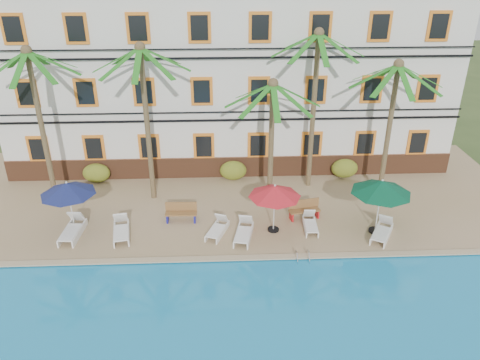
{
  "coord_description": "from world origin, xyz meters",
  "views": [
    {
      "loc": [
        -0.56,
        -17.02,
        12.06
      ],
      "look_at": [
        0.33,
        3.0,
        2.0
      ],
      "focal_mm": 35.0,
      "sensor_mm": 36.0,
      "label": 1
    }
  ],
  "objects_px": {
    "palm_a": "(38,106)",
    "lounger_a": "(73,229)",
    "lounger_f": "(382,231)",
    "lounger_c": "(218,228)",
    "bench_right": "(304,209)",
    "bench_left": "(181,212)",
    "pool_ladder": "(302,258)",
    "palm_c": "(272,124)",
    "umbrella_green": "(382,187)",
    "lounger_e": "(310,223)",
    "palm_b": "(145,103)",
    "palm_d": "(315,90)",
    "umbrella_blue": "(68,189)",
    "lounger_b": "(121,230)",
    "umbrella_red": "(275,191)",
    "lounger_d": "(244,232)",
    "palm_e": "(392,110)"
  },
  "relations": [
    {
      "from": "pool_ladder",
      "to": "bench_left",
      "type": "bearing_deg",
      "value": 148.16
    },
    {
      "from": "palm_d",
      "to": "umbrella_red",
      "type": "bearing_deg",
      "value": -118.18
    },
    {
      "from": "umbrella_blue",
      "to": "umbrella_red",
      "type": "xyz_separation_m",
      "value": [
        9.23,
        -0.5,
        -0.09
      ]
    },
    {
      "from": "umbrella_blue",
      "to": "palm_b",
      "type": "bearing_deg",
      "value": 41.55
    },
    {
      "from": "umbrella_green",
      "to": "bench_left",
      "type": "bearing_deg",
      "value": 171.34
    },
    {
      "from": "lounger_a",
      "to": "bench_right",
      "type": "xyz_separation_m",
      "value": [
        10.74,
        1.08,
        0.16
      ]
    },
    {
      "from": "umbrella_green",
      "to": "lounger_e",
      "type": "relative_size",
      "value": 1.62
    },
    {
      "from": "palm_e",
      "to": "lounger_c",
      "type": "bearing_deg",
      "value": -158.12
    },
    {
      "from": "umbrella_red",
      "to": "lounger_f",
      "type": "relative_size",
      "value": 1.23
    },
    {
      "from": "bench_left",
      "to": "pool_ladder",
      "type": "height_order",
      "value": "bench_left"
    },
    {
      "from": "palm_d",
      "to": "umbrella_green",
      "type": "distance_m",
      "value": 6.13
    },
    {
      "from": "umbrella_red",
      "to": "lounger_c",
      "type": "height_order",
      "value": "umbrella_red"
    },
    {
      "from": "umbrella_blue",
      "to": "pool_ladder",
      "type": "xyz_separation_m",
      "value": [
        10.21,
        -2.73,
        -2.12
      ]
    },
    {
      "from": "palm_d",
      "to": "lounger_e",
      "type": "height_order",
      "value": "palm_d"
    },
    {
      "from": "palm_b",
      "to": "umbrella_green",
      "type": "bearing_deg",
      "value": -19.45
    },
    {
      "from": "palm_e",
      "to": "bench_left",
      "type": "distance_m",
      "value": 11.37
    },
    {
      "from": "palm_a",
      "to": "lounger_a",
      "type": "xyz_separation_m",
      "value": [
        1.74,
        -3.23,
        -4.79
      ]
    },
    {
      "from": "umbrella_red",
      "to": "lounger_e",
      "type": "height_order",
      "value": "umbrella_red"
    },
    {
      "from": "palm_c",
      "to": "bench_right",
      "type": "relative_size",
      "value": 4.1
    },
    {
      "from": "palm_b",
      "to": "lounger_e",
      "type": "distance_m",
      "value": 9.67
    },
    {
      "from": "palm_a",
      "to": "palm_d",
      "type": "relative_size",
      "value": 0.94
    },
    {
      "from": "bench_right",
      "to": "bench_left",
      "type": "bearing_deg",
      "value": -179.82
    },
    {
      "from": "palm_c",
      "to": "palm_b",
      "type": "bearing_deg",
      "value": 173.93
    },
    {
      "from": "bench_left",
      "to": "bench_right",
      "type": "height_order",
      "value": "same"
    },
    {
      "from": "palm_a",
      "to": "umbrella_red",
      "type": "bearing_deg",
      "value": -16.5
    },
    {
      "from": "umbrella_green",
      "to": "palm_e",
      "type": "bearing_deg",
      "value": 69.71
    },
    {
      "from": "bench_right",
      "to": "umbrella_green",
      "type": "bearing_deg",
      "value": -24.12
    },
    {
      "from": "lounger_e",
      "to": "lounger_d",
      "type": "bearing_deg",
      "value": -168.75
    },
    {
      "from": "palm_c",
      "to": "lounger_d",
      "type": "height_order",
      "value": "palm_c"
    },
    {
      "from": "lounger_f",
      "to": "lounger_c",
      "type": "bearing_deg",
      "value": 175.4
    },
    {
      "from": "lounger_a",
      "to": "pool_ladder",
      "type": "relative_size",
      "value": 2.76
    },
    {
      "from": "palm_b",
      "to": "pool_ladder",
      "type": "xyz_separation_m",
      "value": [
        6.9,
        -5.66,
        -5.14
      ]
    },
    {
      "from": "umbrella_blue",
      "to": "lounger_e",
      "type": "xyz_separation_m",
      "value": [
        10.95,
        -0.39,
        -1.87
      ]
    },
    {
      "from": "palm_b",
      "to": "lounger_c",
      "type": "xyz_separation_m",
      "value": [
        3.34,
        -3.57,
        -4.88
      ]
    },
    {
      "from": "palm_c",
      "to": "lounger_b",
      "type": "xyz_separation_m",
      "value": [
        -7.04,
        -2.92,
        -3.93
      ]
    },
    {
      "from": "umbrella_green",
      "to": "bench_right",
      "type": "relative_size",
      "value": 1.73
    },
    {
      "from": "palm_a",
      "to": "palm_b",
      "type": "distance_m",
      "value": 4.98
    },
    {
      "from": "palm_e",
      "to": "lounger_a",
      "type": "xyz_separation_m",
      "value": [
        -15.17,
        -3.31,
        -4.33
      ]
    },
    {
      "from": "umbrella_blue",
      "to": "umbrella_green",
      "type": "bearing_deg",
      "value": -3.34
    },
    {
      "from": "palm_e",
      "to": "umbrella_green",
      "type": "height_order",
      "value": "palm_e"
    },
    {
      "from": "palm_d",
      "to": "palm_e",
      "type": "height_order",
      "value": "palm_d"
    },
    {
      "from": "palm_a",
      "to": "bench_right",
      "type": "height_order",
      "value": "palm_a"
    },
    {
      "from": "palm_d",
      "to": "lounger_d",
      "type": "relative_size",
      "value": 4.22
    },
    {
      "from": "umbrella_red",
      "to": "pool_ladder",
      "type": "bearing_deg",
      "value": -66.15
    },
    {
      "from": "palm_d",
      "to": "lounger_b",
      "type": "xyz_separation_m",
      "value": [
        -9.35,
        -4.61,
        -5.07
      ]
    },
    {
      "from": "umbrella_red",
      "to": "lounger_b",
      "type": "xyz_separation_m",
      "value": [
        -6.95,
        -0.12,
        -1.74
      ]
    },
    {
      "from": "palm_e",
      "to": "bench_right",
      "type": "distance_m",
      "value": 6.49
    },
    {
      "from": "palm_d",
      "to": "pool_ladder",
      "type": "height_order",
      "value": "palm_d"
    },
    {
      "from": "palm_a",
      "to": "palm_c",
      "type": "xyz_separation_m",
      "value": [
        10.99,
        -0.43,
        -0.87
      ]
    },
    {
      "from": "lounger_f",
      "to": "pool_ladder",
      "type": "height_order",
      "value": "lounger_f"
    }
  ]
}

